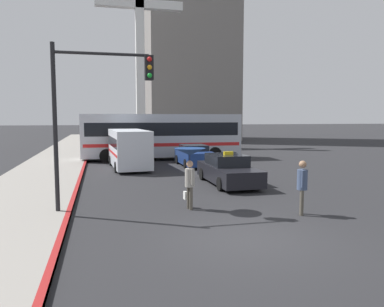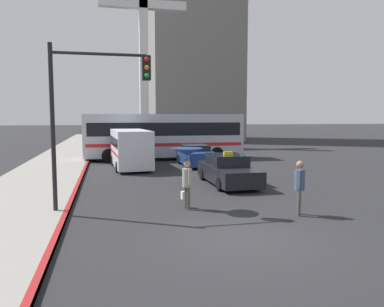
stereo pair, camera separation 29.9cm
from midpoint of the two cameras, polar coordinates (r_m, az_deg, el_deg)
The scene contains 10 objects.
ground_plane at distance 10.12m, azimuth 8.36°, elevation -12.67°, with size 300.00×300.00×0.00m, color #262628.
taxi at distance 17.76m, azimuth 5.94°, elevation -2.60°, with size 1.91×4.73×1.56m.
sedan_red at distance 24.35m, azimuth 0.94°, elevation -0.35°, with size 1.91×4.19×1.36m.
ambulance_van at distance 23.51m, azimuth -9.03°, elevation 0.99°, with size 2.35×5.82×2.37m.
city_bus at distance 28.13m, azimuth -3.96°, elevation 2.93°, with size 11.71×2.91×3.38m.
pedestrian_with_umbrella at distance 12.71m, azimuth -0.09°, elevation -1.03°, with size 1.08×1.08×2.11m.
pedestrian_man at distance 12.54m, azimuth 16.73°, elevation -4.29°, with size 0.45×0.46×1.77m.
traffic_light at distance 12.57m, azimuth -14.17°, elevation 8.30°, with size 3.20×0.38×5.48m.
building_tower_near at distance 55.78m, azimuth 0.31°, elevation 21.22°, with size 12.09×10.86×36.47m.
monument_cross at distance 42.09m, azimuth -7.21°, elevation 17.43°, with size 9.20×0.90×20.90m.
Camera 2 is at (-3.36, -8.99, 3.15)m, focal length 35.00 mm.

